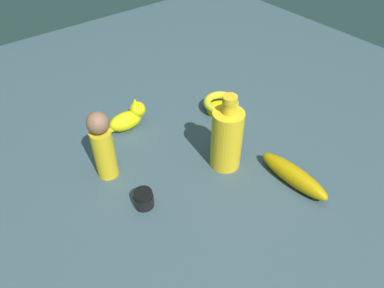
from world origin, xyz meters
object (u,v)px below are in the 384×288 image
at_px(banana, 293,175).
at_px(bottle_tall, 227,138).
at_px(bowl, 221,104).
at_px(nail_polish_jar, 144,199).
at_px(cat_figurine, 129,118).
at_px(person_figure_adult, 103,145).

bearing_deg(banana, bottle_tall, 28.49).
xyz_separation_m(bottle_tall, bowl, (0.18, -0.15, -0.06)).
bearing_deg(nail_polish_jar, cat_figurine, -24.65).
height_order(cat_figurine, bottle_tall, bottle_tall).
distance_m(cat_figurine, bottle_tall, 0.31).
relative_size(bottle_tall, nail_polish_jar, 4.47).
xyz_separation_m(cat_figurine, nail_polish_jar, (-0.27, 0.12, -0.01)).
distance_m(cat_figurine, person_figure_adult, 0.20).
relative_size(banana, nail_polish_jar, 4.17).
bearing_deg(person_figure_adult, nail_polish_jar, -173.65).
distance_m(bottle_tall, bowl, 0.24).
bearing_deg(bottle_tall, nail_polish_jar, 86.51).
bearing_deg(person_figure_adult, cat_figurine, -47.23).
bearing_deg(cat_figurine, nail_polish_jar, 155.35).
height_order(bottle_tall, nail_polish_jar, bottle_tall).
relative_size(banana, cat_figurine, 1.48).
bearing_deg(nail_polish_jar, bottle_tall, -93.49).
distance_m(bottle_tall, nail_polish_jar, 0.25).
bearing_deg(bowl, person_figure_adult, 93.21).
relative_size(cat_figurine, bottle_tall, 0.63).
bearing_deg(banana, bowl, -11.03).
bearing_deg(person_figure_adult, bottle_tall, -121.43).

